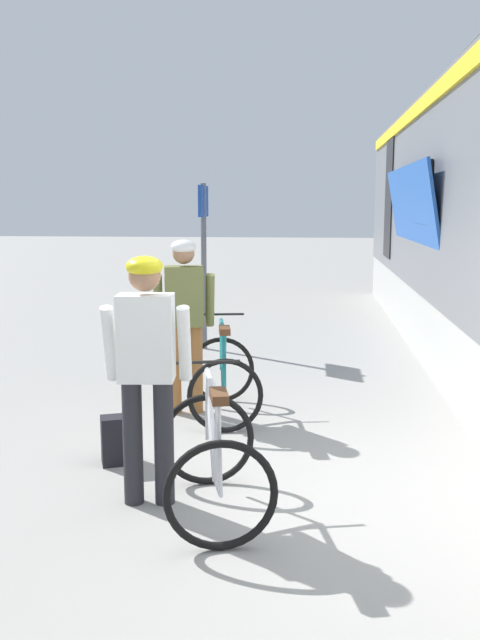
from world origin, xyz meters
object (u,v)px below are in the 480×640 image
bicycle_far_teal (223,377)px  platform_sign_post (204,238)px  cyclist_far_in_olive (184,311)px  bicycle_near_silver (214,458)px  cyclist_near_in_white (147,358)px  backpack_on_platform (119,440)px

bicycle_far_teal → platform_sign_post: size_ratio=0.49×
cyclist_far_in_olive → bicycle_near_silver: bearing=-75.0°
cyclist_far_in_olive → cyclist_near_in_white: bearing=-86.4°
cyclist_near_in_white → bicycle_near_silver: bearing=-16.2°
cyclist_near_in_white → bicycle_far_teal: size_ratio=1.50×
cyclist_far_in_olive → bicycle_near_silver: size_ratio=1.46×
backpack_on_platform → platform_sign_post: 4.80m
cyclist_near_in_white → bicycle_near_silver: (0.48, -0.14, -0.65)m
backpack_on_platform → cyclist_far_in_olive: bearing=57.7°
bicycle_near_silver → backpack_on_platform: (-0.91, 0.85, -0.20)m
cyclist_near_in_white → platform_sign_post: 5.35m
cyclist_near_in_white → platform_sign_post: size_ratio=0.73×
cyclist_far_in_olive → backpack_on_platform: bearing=-101.2°
cyclist_near_in_white → backpack_on_platform: 1.19m
bicycle_near_silver → backpack_on_platform: bicycle_near_silver is taller
cyclist_near_in_white → bicycle_far_teal: cyclist_near_in_white is taller
cyclist_far_in_olive → bicycle_far_teal: (0.40, -0.11, -0.65)m
bicycle_far_teal → bicycle_near_silver: bearing=-84.4°
bicycle_near_silver → platform_sign_post: bearing=99.5°
bicycle_near_silver → platform_sign_post: size_ratio=0.50×
cyclist_far_in_olive → bicycle_near_silver: (0.62, -2.31, -0.65)m
bicycle_far_teal → backpack_on_platform: (-0.69, -1.35, -0.20)m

